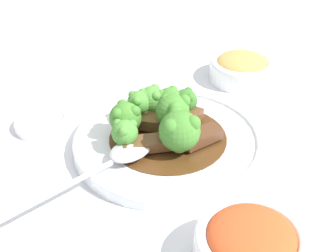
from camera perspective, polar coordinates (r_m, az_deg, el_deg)
The scene contains 19 objects.
ground_plane at distance 0.64m, azimuth 0.00°, elevation -2.51°, with size 4.00×4.00×0.00m, color silver.
main_plate at distance 0.64m, azimuth 0.00°, elevation -1.79°, with size 0.26×0.26×0.02m.
beef_strip_0 at distance 0.65m, azimuth 2.25°, elevation 0.90°, with size 0.04×0.05×0.02m.
beef_strip_1 at distance 0.60m, azimuth -2.42°, elevation -2.16°, with size 0.07×0.07×0.01m.
beef_strip_2 at distance 0.64m, azimuth -1.48°, elevation 0.54°, with size 0.06×0.05×0.02m.
beef_strip_3 at distance 0.62m, azimuth 4.07°, elevation -1.32°, with size 0.04×0.06×0.01m.
broccoli_floret_0 at distance 0.65m, azimuth -3.58°, elevation 2.89°, with size 0.03×0.03×0.04m.
broccoli_floret_1 at distance 0.66m, azimuth -2.04°, elevation 3.35°, with size 0.04×0.04×0.04m.
broccoli_floret_2 at distance 0.59m, azimuth 1.42°, elevation -0.49°, with size 0.05×0.05×0.05m.
broccoli_floret_3 at distance 0.62m, azimuth 0.81°, elevation 1.88°, with size 0.05×0.05×0.06m.
broccoli_floret_4 at distance 0.66m, azimuth 0.18°, elevation 3.20°, with size 0.04×0.04×0.04m.
broccoli_floret_5 at distance 0.62m, azimuth -5.23°, elevation 1.10°, with size 0.04×0.04×0.05m.
broccoli_floret_6 at distance 0.60m, azimuth -5.30°, elevation -0.75°, with size 0.03×0.03×0.04m.
broccoli_floret_7 at distance 0.66m, azimuth 2.12°, elevation 3.15°, with size 0.03×0.03×0.04m.
serving_spoon at distance 0.58m, azimuth -6.44°, elevation -3.97°, with size 0.08×0.23×0.01m.
side_bowl_kimchi at distance 0.48m, azimuth 10.01°, elevation -14.16°, with size 0.11×0.11×0.05m.
side_bowl_appetizer at distance 0.80m, azimuth 8.97°, elevation 7.07°, with size 0.11×0.11×0.04m.
sauce_dish at distance 0.70m, azimuth -15.20°, elevation 0.39°, with size 0.08×0.08×0.01m.
paper_napkin at distance 0.75m, azimuth -11.32°, elevation 3.22°, with size 0.11×0.10×0.01m.
Camera 1 is at (-0.29, 0.42, 0.38)m, focal length 50.00 mm.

